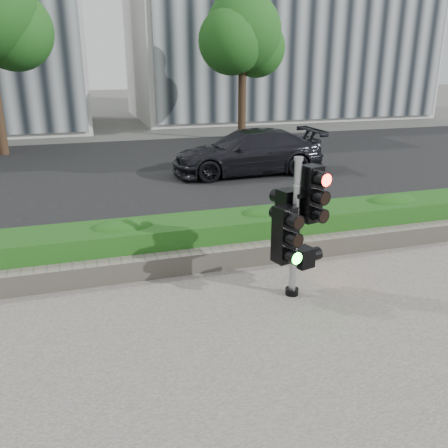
% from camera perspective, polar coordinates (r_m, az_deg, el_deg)
% --- Properties ---
extents(ground, '(120.00, 120.00, 0.00)m').
position_cam_1_polar(ground, '(6.50, 1.52, -12.34)').
color(ground, '#51514C').
rests_on(ground, ground).
extents(road, '(60.00, 13.00, 0.02)m').
position_cam_1_polar(road, '(15.73, -10.33, 6.24)').
color(road, black).
rests_on(road, ground).
extents(curb, '(60.00, 0.25, 0.12)m').
position_cam_1_polar(curb, '(9.22, -4.78, -2.23)').
color(curb, gray).
rests_on(curb, ground).
extents(stone_wall, '(12.00, 0.32, 0.34)m').
position_cam_1_polar(stone_wall, '(8.04, -2.83, -4.38)').
color(stone_wall, gray).
rests_on(stone_wall, sidewalk).
extents(hedge, '(12.00, 1.00, 0.68)m').
position_cam_1_polar(hedge, '(8.56, -3.95, -1.68)').
color(hedge, '#328228').
rests_on(hedge, sidewalk).
extents(building_right, '(18.00, 10.00, 12.00)m').
position_cam_1_polar(building_right, '(32.96, 6.16, 23.36)').
color(building_right, '#B7B7B2').
rests_on(building_right, ground).
extents(tree_right, '(4.10, 3.58, 6.53)m').
position_cam_1_polar(tree_right, '(22.08, 2.19, 21.76)').
color(tree_right, black).
rests_on(tree_right, ground).
extents(traffic_signal, '(0.77, 0.64, 2.11)m').
position_cam_1_polar(traffic_signal, '(6.93, 8.60, 0.38)').
color(traffic_signal, black).
rests_on(traffic_signal, sidewalk).
extents(car_dark, '(4.76, 1.96, 1.38)m').
position_cam_1_polar(car_dark, '(15.02, 2.85, 8.66)').
color(car_dark, black).
rests_on(car_dark, road).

